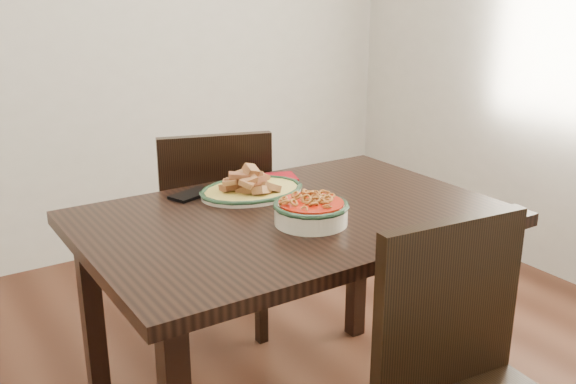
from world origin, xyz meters
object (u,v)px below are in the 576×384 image
dining_table (292,241)px  smartphone (191,195)px  noodle_bowl (311,209)px  fish_plate (252,181)px  chair_far (214,225)px

dining_table → smartphone: bearing=121.1°
noodle_bowl → dining_table: bearing=87.5°
smartphone → fish_plate: bearing=-46.2°
dining_table → chair_far: (0.04, 0.62, -0.16)m
dining_table → fish_plate: fish_plate is taller
dining_table → fish_plate: bearing=92.9°
fish_plate → noodle_bowl: size_ratio=1.58×
fish_plate → smartphone: (-0.18, 0.09, -0.04)m
fish_plate → smartphone: bearing=153.2°
chair_far → dining_table: bearing=103.9°
chair_far → smartphone: 0.46m
chair_far → fish_plate: size_ratio=2.54×
dining_table → noodle_bowl: 0.18m
chair_far → fish_plate: 0.50m
chair_far → noodle_bowl: 0.79m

